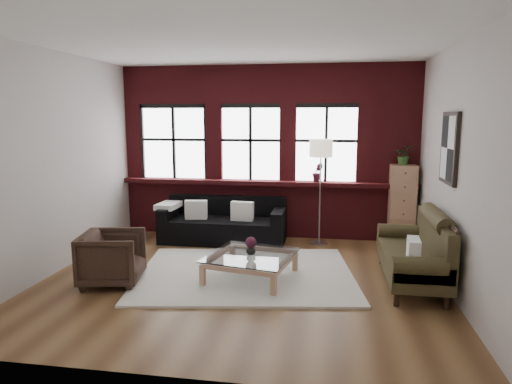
# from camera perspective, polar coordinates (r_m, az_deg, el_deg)

# --- Properties ---
(floor) EXTENTS (5.50, 5.50, 0.00)m
(floor) POSITION_cam_1_polar(r_m,az_deg,el_deg) (6.53, -1.74, -10.85)
(floor) COLOR brown
(floor) RESTS_ON ground
(ceiling) EXTENTS (5.50, 5.50, 0.00)m
(ceiling) POSITION_cam_1_polar(r_m,az_deg,el_deg) (6.20, -1.89, 18.14)
(ceiling) COLOR white
(ceiling) RESTS_ON ground
(wall_back) EXTENTS (5.50, 0.00, 5.50)m
(wall_back) POSITION_cam_1_polar(r_m,az_deg,el_deg) (8.62, 1.37, 5.00)
(wall_back) COLOR #BDB5AF
(wall_back) RESTS_ON ground
(wall_front) EXTENTS (5.50, 0.00, 5.50)m
(wall_front) POSITION_cam_1_polar(r_m,az_deg,el_deg) (3.76, -9.11, -0.76)
(wall_front) COLOR #BDB5AF
(wall_front) RESTS_ON ground
(wall_left) EXTENTS (0.00, 5.00, 5.00)m
(wall_left) POSITION_cam_1_polar(r_m,az_deg,el_deg) (7.21, -23.85, 3.36)
(wall_left) COLOR #BDB5AF
(wall_left) RESTS_ON ground
(wall_right) EXTENTS (0.00, 5.00, 5.00)m
(wall_right) POSITION_cam_1_polar(r_m,az_deg,el_deg) (6.25, 23.80, 2.56)
(wall_right) COLOR #BDB5AF
(wall_right) RESTS_ON ground
(brick_backwall) EXTENTS (5.50, 0.12, 3.20)m
(brick_backwall) POSITION_cam_1_polar(r_m,az_deg,el_deg) (8.56, 1.32, 4.97)
(brick_backwall) COLOR maroon
(brick_backwall) RESTS_ON floor
(sill_ledge) EXTENTS (5.50, 0.30, 0.08)m
(sill_ledge) POSITION_cam_1_polar(r_m,az_deg,el_deg) (8.53, 1.22, 1.17)
(sill_ledge) COLOR maroon
(sill_ledge) RESTS_ON brick_backwall
(window_left) EXTENTS (1.38, 0.10, 1.50)m
(window_left) POSITION_cam_1_polar(r_m,az_deg,el_deg) (8.98, -10.18, 5.99)
(window_left) COLOR black
(window_left) RESTS_ON brick_backwall
(window_mid) EXTENTS (1.38, 0.10, 1.50)m
(window_mid) POSITION_cam_1_polar(r_m,az_deg,el_deg) (8.60, -0.66, 6.00)
(window_mid) COLOR black
(window_mid) RESTS_ON brick_backwall
(window_right) EXTENTS (1.38, 0.10, 1.50)m
(window_right) POSITION_cam_1_polar(r_m,az_deg,el_deg) (8.48, 8.75, 5.84)
(window_right) COLOR black
(window_right) RESTS_ON brick_backwall
(wall_poster) EXTENTS (0.05, 0.74, 0.94)m
(wall_poster) POSITION_cam_1_polar(r_m,az_deg,el_deg) (6.51, 23.04, 5.06)
(wall_poster) COLOR black
(wall_poster) RESTS_ON wall_right
(shag_rug) EXTENTS (3.37, 2.82, 0.03)m
(shag_rug) POSITION_cam_1_polar(r_m,az_deg,el_deg) (6.70, -1.29, -10.16)
(shag_rug) COLOR beige
(shag_rug) RESTS_ON floor
(dark_sofa) EXTENTS (2.24, 0.91, 0.81)m
(dark_sofa) POSITION_cam_1_polar(r_m,az_deg,el_deg) (8.34, -4.11, -3.48)
(dark_sofa) COLOR black
(dark_sofa) RESTS_ON floor
(pillow_a) EXTENTS (0.42, 0.21, 0.34)m
(pillow_a) POSITION_cam_1_polar(r_m,az_deg,el_deg) (8.33, -7.50, -2.21)
(pillow_a) COLOR white
(pillow_a) RESTS_ON dark_sofa
(pillow_b) EXTENTS (0.41, 0.16, 0.34)m
(pillow_b) POSITION_cam_1_polar(r_m,az_deg,el_deg) (8.13, -1.72, -2.42)
(pillow_b) COLOR white
(pillow_b) RESTS_ON dark_sofa
(vintage_settee) EXTENTS (0.84, 1.89, 1.01)m
(vintage_settee) POSITION_cam_1_polar(r_m,az_deg,el_deg) (6.57, 18.87, -6.61)
(vintage_settee) COLOR #352F18
(vintage_settee) RESTS_ON floor
(pillow_settee) EXTENTS (0.17, 0.39, 0.34)m
(pillow_settee) POSITION_cam_1_polar(r_m,az_deg,el_deg) (5.98, 19.08, -7.12)
(pillow_settee) COLOR white
(pillow_settee) RESTS_ON vintage_settee
(armchair) EXTENTS (0.93, 0.92, 0.73)m
(armchair) POSITION_cam_1_polar(r_m,az_deg,el_deg) (6.55, -17.52, -7.87)
(armchair) COLOR black
(armchair) RESTS_ON floor
(coffee_table) EXTENTS (1.32, 1.32, 0.38)m
(coffee_table) POSITION_cam_1_polar(r_m,az_deg,el_deg) (6.46, -0.63, -9.39)
(coffee_table) COLOR tan
(coffee_table) RESTS_ON shag_rug
(vase) EXTENTS (0.18, 0.18, 0.14)m
(vase) POSITION_cam_1_polar(r_m,az_deg,el_deg) (6.38, -0.63, -7.20)
(vase) COLOR #B2B2B2
(vase) RESTS_ON coffee_table
(flowers) EXTENTS (0.16, 0.16, 0.16)m
(flowers) POSITION_cam_1_polar(r_m,az_deg,el_deg) (6.35, -0.64, -6.32)
(flowers) COLOR #4A192C
(flowers) RESTS_ON vase
(drawer_chest) EXTENTS (0.44, 0.44, 1.43)m
(drawer_chest) POSITION_cam_1_polar(r_m,az_deg,el_deg) (8.49, 17.75, -1.55)
(drawer_chest) COLOR tan
(drawer_chest) RESTS_ON floor
(potted_plant_top) EXTENTS (0.36, 0.33, 0.35)m
(potted_plant_top) POSITION_cam_1_polar(r_m,az_deg,el_deg) (8.37, 18.05, 4.43)
(potted_plant_top) COLOR #2D5923
(potted_plant_top) RESTS_ON drawer_chest
(floor_lamp) EXTENTS (0.40, 0.40, 2.02)m
(floor_lamp) POSITION_cam_1_polar(r_m,az_deg,el_deg) (8.11, 8.01, 0.44)
(floor_lamp) COLOR #A5A5A8
(floor_lamp) RESTS_ON floor
(sill_plant) EXTENTS (0.21, 0.18, 0.35)m
(sill_plant) POSITION_cam_1_polar(r_m,az_deg,el_deg) (8.39, 7.72, 2.45)
(sill_plant) COLOR #4A192C
(sill_plant) RESTS_ON sill_ledge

